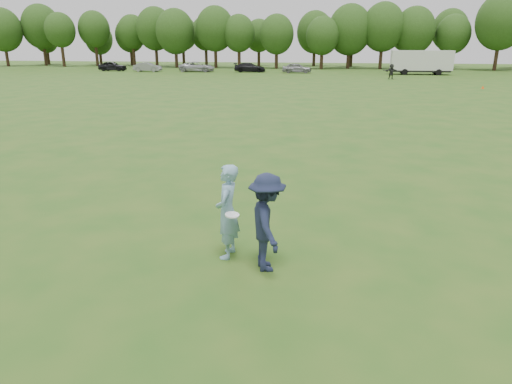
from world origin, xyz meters
TOP-DOWN VIEW (x-y plane):
  - ground at (0.00, 0.00)m, footprint 200.00×200.00m
  - thrower at (-0.36, 0.03)m, footprint 0.45×0.69m
  - defender at (0.47, -0.35)m, footprint 1.05×1.35m
  - player_far_d at (7.65, 50.20)m, footprint 1.74×1.04m
  - car_a at (-33.58, 60.84)m, footprint 4.33×1.75m
  - car_b at (-27.27, 59.70)m, footprint 4.23×1.62m
  - car_c at (-19.77, 60.71)m, footprint 5.50×2.81m
  - car_d at (-11.78, 61.46)m, footprint 4.83×2.28m
  - car_e at (-4.62, 60.49)m, footprint 4.27×1.83m
  - field_cone at (14.96, 39.03)m, footprint 0.28×0.28m
  - disc_in_play at (-0.19, -0.29)m, footprint 0.31×0.31m
  - cargo_trailer at (12.47, 59.88)m, footprint 9.00×2.75m
  - treeline at (2.81, 76.90)m, footprint 130.35×18.39m

SIDE VIEW (x-z plane):
  - ground at x=0.00m, z-range 0.00..0.00m
  - field_cone at x=14.96m, z-range 0.00..0.30m
  - car_d at x=-11.78m, z-range 0.00..1.36m
  - car_b at x=-27.27m, z-range 0.00..1.37m
  - car_e at x=-4.62m, z-range 0.00..1.44m
  - car_a at x=-33.58m, z-range 0.00..1.47m
  - car_c at x=-19.77m, z-range 0.00..1.49m
  - player_far_d at x=7.65m, z-range 0.00..1.78m
  - defender at x=0.47m, z-range 0.00..1.84m
  - thrower at x=-0.36m, z-range 0.00..1.87m
  - disc_in_play at x=-0.19m, z-range 0.97..1.03m
  - cargo_trailer at x=12.47m, z-range 0.18..3.38m
  - treeline at x=2.81m, z-range 0.39..12.13m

